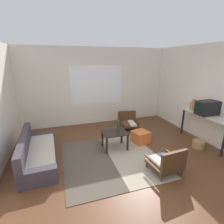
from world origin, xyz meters
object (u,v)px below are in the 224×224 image
object	(u,v)px
coffee_table	(115,136)
crt_television	(207,108)
armchair_striped_foreground	(167,162)
ottoman_orange	(141,137)
console_shelf	(203,117)
armchair_by_window	(128,121)
clay_vase	(193,105)
wicker_basket	(198,144)
couch	(37,153)
glass_bottle	(118,127)

from	to	relation	value
coffee_table	crt_television	xyz separation A→B (m)	(2.35, -0.57, 0.71)
armchair_striped_foreground	ottoman_orange	bearing A→B (deg)	84.75
console_shelf	armchair_striped_foreground	bearing A→B (deg)	-152.90
armchair_by_window	ottoman_orange	world-z (taller)	armchair_by_window
armchair_striped_foreground	clay_vase	xyz separation A→B (m)	(1.68, 1.24, 0.75)
armchair_by_window	wicker_basket	bearing A→B (deg)	-55.30
armchair_by_window	clay_vase	xyz separation A→B (m)	(1.47, -1.27, 0.76)
ottoman_orange	crt_television	world-z (taller)	crt_television
coffee_table	console_shelf	xyz separation A→B (m)	(2.36, -0.47, 0.41)
couch	console_shelf	bearing A→B (deg)	-5.84
couch	wicker_basket	xyz separation A→B (m)	(4.06, -0.63, -0.11)
ottoman_orange	clay_vase	world-z (taller)	clay_vase
couch	coffee_table	distance (m)	1.91
armchair_by_window	clay_vase	size ratio (longest dim) A/B	2.31
coffee_table	clay_vase	bearing A→B (deg)	-2.18
armchair_by_window	wicker_basket	world-z (taller)	armchair_by_window
wicker_basket	coffee_table	bearing A→B (deg)	163.03
couch	glass_bottle	distance (m)	2.06
armchair_striped_foreground	glass_bottle	bearing A→B (deg)	112.01
armchair_striped_foreground	glass_bottle	distance (m)	1.53
console_shelf	wicker_basket	distance (m)	0.73
crt_television	clay_vase	size ratio (longest dim) A/B	1.75
armchair_by_window	coffee_table	bearing A→B (deg)	-126.77
glass_bottle	wicker_basket	world-z (taller)	glass_bottle
armchair_by_window	ottoman_orange	xyz separation A→B (m)	(-0.07, -1.09, -0.08)
couch	wicker_basket	bearing A→B (deg)	-8.76
clay_vase	ottoman_orange	bearing A→B (deg)	173.34
ottoman_orange	armchair_by_window	bearing A→B (deg)	86.18
couch	coffee_table	bearing A→B (deg)	1.00
glass_bottle	armchair_by_window	bearing A→B (deg)	55.67
armchair_by_window	crt_television	distance (m)	2.43
wicker_basket	console_shelf	bearing A→B (deg)	43.85
ottoman_orange	clay_vase	bearing A→B (deg)	-6.66
coffee_table	crt_television	bearing A→B (deg)	-13.61
coffee_table	crt_television	size ratio (longest dim) A/B	1.19
crt_television	clay_vase	distance (m)	0.48
coffee_table	clay_vase	size ratio (longest dim) A/B	2.09
armchair_striped_foreground	glass_bottle	xyz separation A→B (m)	(-0.56, 1.39, 0.31)
armchair_striped_foreground	ottoman_orange	world-z (taller)	armchair_striped_foreground
coffee_table	ottoman_orange	world-z (taller)	coffee_table
armchair_by_window	armchair_striped_foreground	world-z (taller)	armchair_striped_foreground
ottoman_orange	crt_television	distance (m)	1.91
armchair_by_window	clay_vase	distance (m)	2.09
glass_bottle	armchair_striped_foreground	bearing A→B (deg)	-67.99
console_shelf	glass_bottle	distance (m)	2.31
ottoman_orange	coffee_table	bearing A→B (deg)	-173.61
couch	wicker_basket	world-z (taller)	couch
coffee_table	wicker_basket	distance (m)	2.27
armchair_by_window	armchair_striped_foreground	bearing A→B (deg)	-94.63
couch	armchair_striped_foreground	world-z (taller)	couch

